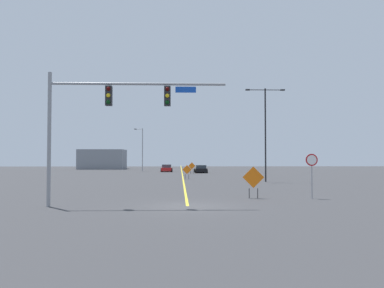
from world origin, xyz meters
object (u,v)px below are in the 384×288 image
at_px(construction_sign_left_shoulder, 253,178).
at_px(traffic_signal_assembly, 106,109).
at_px(construction_sign_right_shoulder, 187,170).
at_px(street_lamp_far_right, 265,127).
at_px(street_lamp_mid_left, 142,148).
at_px(stop_sign, 312,167).
at_px(car_black_near, 201,169).
at_px(construction_sign_right_lane, 192,167).
at_px(car_red_passing, 167,168).

bearing_deg(construction_sign_left_shoulder, traffic_signal_assembly, -155.34).
bearing_deg(construction_sign_right_shoulder, street_lamp_far_right, -34.17).
bearing_deg(street_lamp_mid_left, street_lamp_far_right, -63.97).
distance_m(stop_sign, car_black_near, 41.80).
relative_size(street_lamp_far_right, construction_sign_right_shoulder, 5.92).
bearing_deg(traffic_signal_assembly, construction_sign_right_shoulder, 79.61).
distance_m(construction_sign_right_lane, car_red_passing, 10.33).
relative_size(traffic_signal_assembly, street_lamp_far_right, 0.95).
bearing_deg(construction_sign_right_shoulder, construction_sign_left_shoulder, -80.31).
bearing_deg(street_lamp_far_right, construction_sign_left_shoulder, -104.90).
bearing_deg(construction_sign_right_shoulder, car_red_passing, 97.48).
xyz_separation_m(construction_sign_right_lane, car_red_passing, (-4.21, 9.42, -0.53)).
height_order(traffic_signal_assembly, street_lamp_mid_left, street_lamp_mid_left).
bearing_deg(construction_sign_right_shoulder, car_black_near, 82.09).
xyz_separation_m(construction_sign_right_shoulder, car_black_near, (2.65, 19.10, -0.43)).
bearing_deg(construction_sign_right_lane, car_red_passing, 114.10).
bearing_deg(car_red_passing, construction_sign_left_shoulder, -81.46).
xyz_separation_m(stop_sign, car_red_passing, (-10.58, 46.58, -1.36)).
relative_size(street_lamp_far_right, car_red_passing, 2.38).
height_order(street_lamp_mid_left, construction_sign_right_lane, street_lamp_mid_left).
xyz_separation_m(stop_sign, construction_sign_left_shoulder, (-3.63, 0.30, -0.73)).
relative_size(traffic_signal_assembly, street_lamp_mid_left, 1.17).
relative_size(traffic_signal_assembly, construction_sign_right_shoulder, 5.65).
bearing_deg(car_black_near, construction_sign_right_lane, -110.42).
xyz_separation_m(street_lamp_mid_left, construction_sign_right_shoulder, (7.93, -27.43, -3.37)).
bearing_deg(construction_sign_left_shoulder, street_lamp_far_right, 75.10).
xyz_separation_m(stop_sign, construction_sign_right_lane, (-6.37, 37.16, -0.83)).
relative_size(street_lamp_mid_left, construction_sign_left_shoulder, 4.00).
bearing_deg(construction_sign_right_lane, traffic_signal_assembly, -98.11).
height_order(stop_sign, street_lamp_far_right, street_lamp_far_right).
bearing_deg(stop_sign, traffic_signal_assembly, -163.44).
bearing_deg(construction_sign_left_shoulder, street_lamp_mid_left, 103.30).
bearing_deg(construction_sign_right_lane, street_lamp_mid_left, 125.30).
height_order(traffic_signal_assembly, car_red_passing, traffic_signal_assembly).
distance_m(traffic_signal_assembly, street_lamp_mid_left, 53.56).
height_order(street_lamp_mid_left, car_red_passing, street_lamp_mid_left).
distance_m(street_lamp_far_right, car_red_passing, 32.24).
height_order(street_lamp_mid_left, car_black_near, street_lamp_mid_left).
distance_m(traffic_signal_assembly, stop_sign, 13.10).
height_order(street_lamp_far_right, construction_sign_right_shoulder, street_lamp_far_right).
bearing_deg(stop_sign, street_lamp_mid_left, 107.11).
distance_m(stop_sign, construction_sign_left_shoulder, 3.72).
xyz_separation_m(construction_sign_right_shoulder, construction_sign_left_shoulder, (3.77, -22.10, 0.21)).
relative_size(stop_sign, car_red_passing, 0.68).
relative_size(stop_sign, construction_sign_left_shoulder, 1.40).
xyz_separation_m(street_lamp_far_right, construction_sign_left_shoulder, (-4.40, -16.55, -4.53)).
height_order(street_lamp_far_right, car_black_near, street_lamp_far_right).
bearing_deg(street_lamp_far_right, construction_sign_right_shoulder, 145.83).
xyz_separation_m(construction_sign_left_shoulder, car_red_passing, (-6.95, 46.28, -0.63)).
height_order(construction_sign_right_shoulder, construction_sign_right_lane, construction_sign_right_lane).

